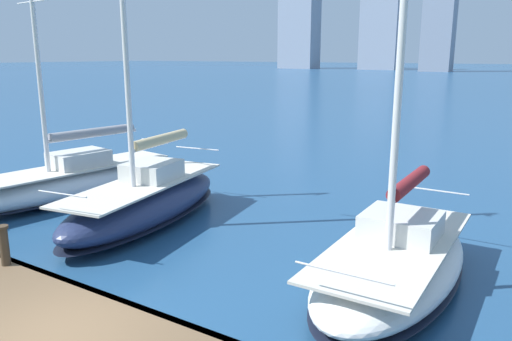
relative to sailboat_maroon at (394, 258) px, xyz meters
The scene contains 5 objects.
dock_pier 6.97m from the sailboat_maroon, 57.36° to the left, with size 28.00×2.80×0.60m.
sailboat_maroon is the anchor object (origin of this frame).
sailboat_tan 7.84m from the sailboat_maroon, ahead, with size 3.48×7.56×12.31m.
sailboat_grey 12.15m from the sailboat_maroon, ahead, with size 3.59×9.12×10.59m.
mooring_post 8.69m from the sailboat_maroon, 34.08° to the left, with size 0.26×0.26×0.91m.
Camera 1 is at (-6.77, 4.60, 5.15)m, focal length 35.00 mm.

